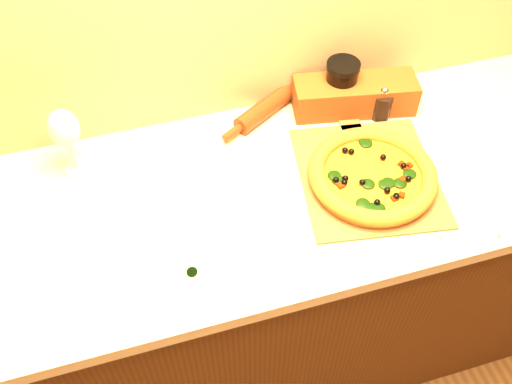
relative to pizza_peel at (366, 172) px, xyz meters
name	(u,v)px	position (x,y,z in m)	size (l,w,h in m)	color
cabinet	(275,279)	(-0.24, 0.02, -0.47)	(2.80, 0.65, 0.86)	#45280E
countertop	(280,191)	(-0.24, 0.02, -0.02)	(2.84, 0.68, 0.04)	beige
pizza_peel	(366,172)	(0.00, 0.00, 0.00)	(0.41, 0.56, 0.01)	brown
pizza	(372,175)	(0.00, -0.04, 0.03)	(0.34, 0.34, 0.05)	#BE6D2F
bottle_cap	(192,272)	(-0.52, -0.17, 0.00)	(0.03, 0.03, 0.01)	black
pepper_grinder	(382,105)	(0.13, 0.20, 0.04)	(0.06, 0.06, 0.11)	black
rolling_pin	(271,104)	(-0.17, 0.31, 0.02)	(0.35, 0.22, 0.05)	#55260E
bread_bag	(354,95)	(0.06, 0.25, 0.04)	(0.36, 0.12, 0.10)	brown
wine_glass	(64,130)	(-0.74, 0.24, 0.14)	(0.08, 0.08, 0.20)	silver
dark_jar	(341,85)	(0.03, 0.28, 0.07)	(0.10, 0.10, 0.15)	black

